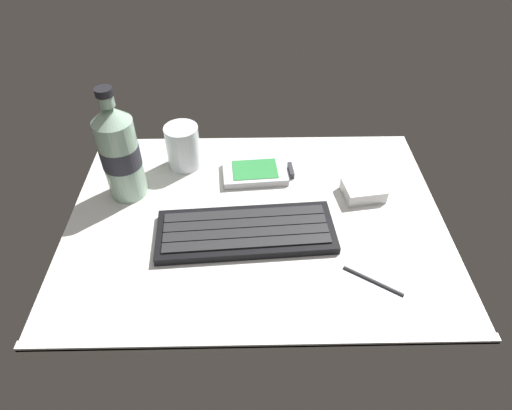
{
  "coord_description": "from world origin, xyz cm",
  "views": [
    {
      "loc": [
        -0.97,
        -52.85,
        52.72
      ],
      "look_at": [
        0.0,
        0.0,
        3.0
      ],
      "focal_mm": 30.51,
      "sensor_mm": 36.0,
      "label": 1
    }
  ],
  "objects_px": {
    "juice_cup": "(183,148)",
    "stylus_pen": "(373,280)",
    "water_bottle": "(120,152)",
    "charger_block": "(363,190)",
    "handheld_device": "(258,172)",
    "keyboard": "(246,231)"
  },
  "relations": [
    {
      "from": "water_bottle",
      "to": "charger_block",
      "type": "height_order",
      "value": "water_bottle"
    },
    {
      "from": "charger_block",
      "to": "water_bottle",
      "type": "bearing_deg",
      "value": 177.67
    },
    {
      "from": "handheld_device",
      "to": "charger_block",
      "type": "xyz_separation_m",
      "value": [
        0.19,
        -0.06,
        0.0
      ]
    },
    {
      "from": "handheld_device",
      "to": "water_bottle",
      "type": "distance_m",
      "value": 0.25
    },
    {
      "from": "water_bottle",
      "to": "charger_block",
      "type": "xyz_separation_m",
      "value": [
        0.42,
        -0.02,
        -0.08
      ]
    },
    {
      "from": "water_bottle",
      "to": "handheld_device",
      "type": "bearing_deg",
      "value": 10.5
    },
    {
      "from": "handheld_device",
      "to": "charger_block",
      "type": "relative_size",
      "value": 1.89
    },
    {
      "from": "keyboard",
      "to": "charger_block",
      "type": "bearing_deg",
      "value": 23.86
    },
    {
      "from": "keyboard",
      "to": "water_bottle",
      "type": "height_order",
      "value": "water_bottle"
    },
    {
      "from": "juice_cup",
      "to": "water_bottle",
      "type": "relative_size",
      "value": 0.41
    },
    {
      "from": "juice_cup",
      "to": "charger_block",
      "type": "height_order",
      "value": "juice_cup"
    },
    {
      "from": "keyboard",
      "to": "charger_block",
      "type": "relative_size",
      "value": 4.24
    },
    {
      "from": "keyboard",
      "to": "charger_block",
      "type": "xyz_separation_m",
      "value": [
        0.21,
        0.09,
        0.0
      ]
    },
    {
      "from": "juice_cup",
      "to": "stylus_pen",
      "type": "bearing_deg",
      "value": -43.23
    },
    {
      "from": "handheld_device",
      "to": "water_bottle",
      "type": "height_order",
      "value": "water_bottle"
    },
    {
      "from": "water_bottle",
      "to": "juice_cup",
      "type": "bearing_deg",
      "value": 40.56
    },
    {
      "from": "water_bottle",
      "to": "stylus_pen",
      "type": "bearing_deg",
      "value": -27.57
    },
    {
      "from": "charger_block",
      "to": "stylus_pen",
      "type": "distance_m",
      "value": 0.19
    },
    {
      "from": "juice_cup",
      "to": "stylus_pen",
      "type": "xyz_separation_m",
      "value": [
        0.31,
        -0.29,
        -0.04
      ]
    },
    {
      "from": "juice_cup",
      "to": "charger_block",
      "type": "bearing_deg",
      "value": -16.41
    },
    {
      "from": "keyboard",
      "to": "stylus_pen",
      "type": "xyz_separation_m",
      "value": [
        0.19,
        -0.1,
        -0.0
      ]
    },
    {
      "from": "keyboard",
      "to": "juice_cup",
      "type": "distance_m",
      "value": 0.23
    }
  ]
}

